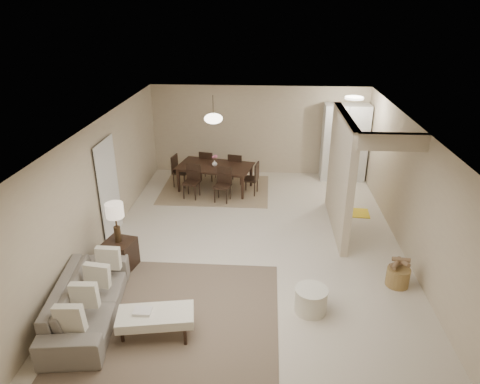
# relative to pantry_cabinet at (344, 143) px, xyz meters

# --- Properties ---
(floor) EXTENTS (9.00, 9.00, 0.00)m
(floor) POSITION_rel_pantry_cabinet_xyz_m (-2.35, -4.15, -1.05)
(floor) COLOR beige
(floor) RESTS_ON ground
(ceiling) EXTENTS (9.00, 9.00, 0.00)m
(ceiling) POSITION_rel_pantry_cabinet_xyz_m (-2.35, -4.15, 1.45)
(ceiling) COLOR white
(ceiling) RESTS_ON back_wall
(back_wall) EXTENTS (6.00, 0.00, 6.00)m
(back_wall) POSITION_rel_pantry_cabinet_xyz_m (-2.35, 0.35, 0.20)
(back_wall) COLOR #BFAB90
(back_wall) RESTS_ON floor
(left_wall) EXTENTS (0.00, 9.00, 9.00)m
(left_wall) POSITION_rel_pantry_cabinet_xyz_m (-5.35, -4.15, 0.20)
(left_wall) COLOR #BFAB90
(left_wall) RESTS_ON floor
(right_wall) EXTENTS (0.00, 9.00, 9.00)m
(right_wall) POSITION_rel_pantry_cabinet_xyz_m (0.65, -4.15, 0.20)
(right_wall) COLOR #BFAB90
(right_wall) RESTS_ON floor
(partition) EXTENTS (0.15, 2.50, 2.50)m
(partition) POSITION_rel_pantry_cabinet_xyz_m (-0.55, -2.90, 0.20)
(partition) COLOR #BFAB90
(partition) RESTS_ON floor
(doorway) EXTENTS (0.04, 0.90, 2.04)m
(doorway) POSITION_rel_pantry_cabinet_xyz_m (-5.32, -3.55, -0.03)
(doorway) COLOR black
(doorway) RESTS_ON floor
(pantry_cabinet) EXTENTS (1.20, 0.55, 2.10)m
(pantry_cabinet) POSITION_rel_pantry_cabinet_xyz_m (0.00, 0.00, 0.00)
(pantry_cabinet) COLOR silver
(pantry_cabinet) RESTS_ON floor
(flush_light) EXTENTS (0.44, 0.44, 0.05)m
(flush_light) POSITION_rel_pantry_cabinet_xyz_m (-0.05, -0.95, 1.41)
(flush_light) COLOR white
(flush_light) RESTS_ON ceiling
(living_rug) EXTENTS (3.20, 3.20, 0.01)m
(living_rug) POSITION_rel_pantry_cabinet_xyz_m (-3.46, -6.18, -1.04)
(living_rug) COLOR brown
(living_rug) RESTS_ON floor
(sofa) EXTENTS (2.34, 1.16, 0.66)m
(sofa) POSITION_rel_pantry_cabinet_xyz_m (-4.80, -6.18, -0.72)
(sofa) COLOR slate
(sofa) RESTS_ON floor
(ottoman_bench) EXTENTS (1.18, 0.69, 0.40)m
(ottoman_bench) POSITION_rel_pantry_cabinet_xyz_m (-3.66, -6.48, -0.73)
(ottoman_bench) COLOR #EDE5CE
(ottoman_bench) RESTS_ON living_rug
(side_table) EXTENTS (0.60, 0.60, 0.56)m
(side_table) POSITION_rel_pantry_cabinet_xyz_m (-4.75, -4.78, -0.77)
(side_table) COLOR black
(side_table) RESTS_ON floor
(table_lamp) EXTENTS (0.32, 0.32, 0.76)m
(table_lamp) POSITION_rel_pantry_cabinet_xyz_m (-4.75, -4.78, 0.07)
(table_lamp) COLOR #402E1B
(table_lamp) RESTS_ON side_table
(round_pouf) EXTENTS (0.53, 0.53, 0.41)m
(round_pouf) POSITION_rel_pantry_cabinet_xyz_m (-1.33, -5.79, -0.84)
(round_pouf) COLOR #EDE5CE
(round_pouf) RESTS_ON floor
(wicker_basket) EXTENTS (0.51, 0.51, 0.34)m
(wicker_basket) POSITION_rel_pantry_cabinet_xyz_m (0.24, -4.99, -0.88)
(wicker_basket) COLOR olive
(wicker_basket) RESTS_ON floor
(dining_rug) EXTENTS (2.80, 2.10, 0.01)m
(dining_rug) POSITION_rel_pantry_cabinet_xyz_m (-3.45, -1.03, -1.04)
(dining_rug) COLOR #866C53
(dining_rug) RESTS_ON floor
(dining_table) EXTENTS (2.09, 1.43, 0.67)m
(dining_table) POSITION_rel_pantry_cabinet_xyz_m (-3.45, -1.03, -0.71)
(dining_table) COLOR black
(dining_table) RESTS_ON dining_rug
(dining_chairs) EXTENTS (2.32, 1.86, 0.85)m
(dining_chairs) POSITION_rel_pantry_cabinet_xyz_m (-3.45, -1.03, -0.62)
(dining_chairs) COLOR black
(dining_chairs) RESTS_ON dining_rug
(vase) EXTENTS (0.18, 0.18, 0.15)m
(vase) POSITION_rel_pantry_cabinet_xyz_m (-3.45, -1.03, -0.30)
(vase) COLOR white
(vase) RESTS_ON dining_table
(yellow_mat) EXTENTS (0.87, 0.57, 0.01)m
(yellow_mat) POSITION_rel_pantry_cabinet_xyz_m (-0.08, -2.17, -1.04)
(yellow_mat) COLOR yellow
(yellow_mat) RESTS_ON floor
(pendant_light) EXTENTS (0.46, 0.46, 0.71)m
(pendant_light) POSITION_rel_pantry_cabinet_xyz_m (-3.45, -1.03, 0.87)
(pendant_light) COLOR #402E1B
(pendant_light) RESTS_ON ceiling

